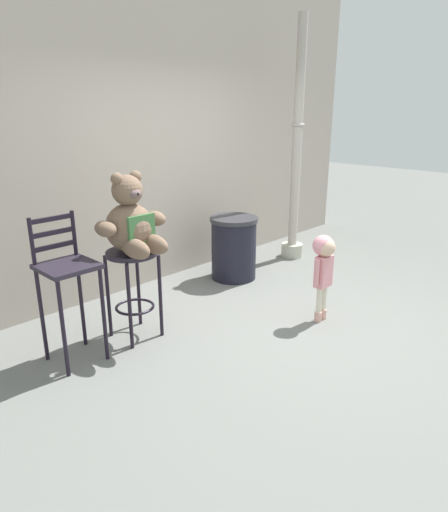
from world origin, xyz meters
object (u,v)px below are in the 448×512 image
(child_walking, at_px, (324,260))
(lamppost, at_px, (296,167))
(trash_bin, at_px, (234,248))
(bar_stool_with_teddy, at_px, (133,275))
(bar_chair_empty, at_px, (67,277))
(teddy_bear, at_px, (132,223))

(child_walking, relative_size, lamppost, 0.28)
(child_walking, distance_m, trash_bin, 1.44)
(bar_stool_with_teddy, relative_size, lamppost, 0.26)
(bar_stool_with_teddy, distance_m, child_walking, 1.76)
(lamppost, xyz_separation_m, bar_chair_empty, (-3.45, -0.30, -0.51))
(bar_stool_with_teddy, relative_size, bar_chair_empty, 0.67)
(trash_bin, relative_size, bar_chair_empty, 0.63)
(child_walking, xyz_separation_m, lamppost, (1.44, 1.37, 0.61))
(bar_chair_empty, bearing_deg, child_walking, -27.88)
(teddy_bear, distance_m, bar_chair_empty, 0.68)
(bar_stool_with_teddy, bearing_deg, trash_bin, 12.19)
(teddy_bear, xyz_separation_m, child_walking, (1.43, -0.99, -0.43))
(child_walking, xyz_separation_m, trash_bin, (0.27, 1.39, -0.24))
(child_walking, bearing_deg, teddy_bear, 107.78)
(bar_stool_with_teddy, height_order, bar_chair_empty, bar_chair_empty)
(bar_stool_with_teddy, height_order, trash_bin, bar_stool_with_teddy)
(bar_stool_with_teddy, distance_m, teddy_bear, 0.47)
(teddy_bear, xyz_separation_m, trash_bin, (1.70, 0.40, -0.67))
(teddy_bear, height_order, bar_chair_empty, teddy_bear)
(trash_bin, distance_m, bar_chair_empty, 2.33)
(bar_stool_with_teddy, xyz_separation_m, teddy_bear, (0.00, -0.03, 0.47))
(teddy_bear, relative_size, trash_bin, 0.90)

